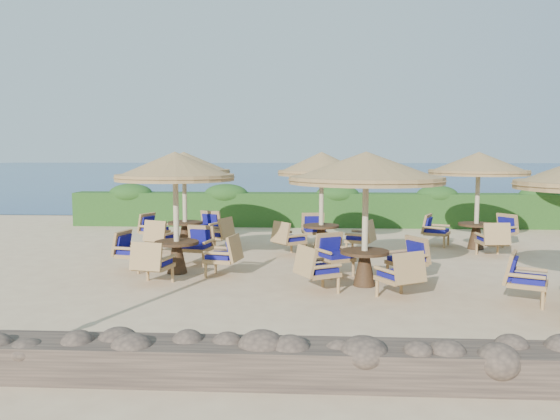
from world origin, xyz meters
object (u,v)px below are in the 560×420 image
Objects in this scene: cafe_set_3 at (184,184)px; cafe_set_4 at (322,185)px; cafe_set_0 at (176,193)px; cafe_set_5 at (478,181)px; cafe_set_1 at (366,191)px.

cafe_set_4 is at bearing -6.70° from cafe_set_3.
cafe_set_3 is at bearing 100.04° from cafe_set_0.
cafe_set_3 is (-0.59, 3.34, -0.00)m from cafe_set_0.
cafe_set_4 is 0.99× the size of cafe_set_5.
cafe_set_4 is (-0.79, 3.80, -0.10)m from cafe_set_1.
cafe_set_4 is at bearing 101.72° from cafe_set_1.
cafe_set_1 is at bearing -42.87° from cafe_set_3.
cafe_set_1 and cafe_set_3 have the same top height.
cafe_set_1 is 1.07× the size of cafe_set_3.
cafe_set_1 is 3.89m from cafe_set_4.
cafe_set_1 and cafe_set_4 have the same top height.
cafe_set_5 is at bearing 0.82° from cafe_set_3.
cafe_set_0 is 4.09m from cafe_set_1.
cafe_set_1 is 6.25m from cafe_set_3.
cafe_set_5 is at bearing 24.90° from cafe_set_0.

